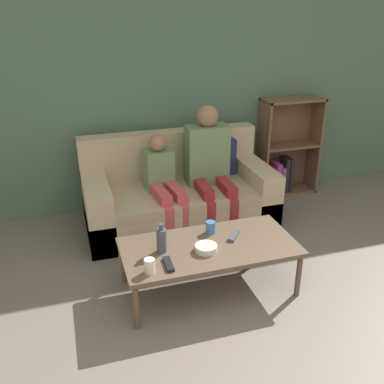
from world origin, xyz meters
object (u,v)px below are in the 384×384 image
(person_adult, at_px, (209,159))
(cup_near, at_px, (211,227))
(tv_remote_0, at_px, (234,235))
(bookshelf, at_px, (283,155))
(person_child, at_px, (163,180))
(bottle, at_px, (162,240))
(coffee_table, at_px, (209,249))
(tv_remote_1, at_px, (169,264))
(snack_bowl, at_px, (206,248))
(cup_far, at_px, (150,266))
(couch, at_px, (178,196))

(person_adult, xyz_separation_m, cup_near, (-0.29, -0.87, -0.22))
(tv_remote_0, bearing_deg, bookshelf, 89.37)
(person_child, xyz_separation_m, cup_near, (0.17, -0.82, -0.08))
(person_adult, bearing_deg, person_child, -173.04)
(cup_near, bearing_deg, bottle, -159.95)
(coffee_table, height_order, tv_remote_1, tv_remote_1)
(cup_near, height_order, tv_remote_1, cup_near)
(cup_near, xyz_separation_m, snack_bowl, (-0.12, -0.24, -0.02))
(bookshelf, distance_m, tv_remote_0, 1.85)
(cup_far, bearing_deg, coffee_table, 23.13)
(bookshelf, relative_size, tv_remote_1, 6.17)
(tv_remote_1, bearing_deg, tv_remote_0, 24.03)
(tv_remote_0, bearing_deg, bottle, -137.00)
(tv_remote_1, height_order, bottle, bottle)
(tv_remote_1, xyz_separation_m, bottle, (-0.00, 0.18, 0.08))
(tv_remote_1, height_order, snack_bowl, snack_bowl)
(cup_near, distance_m, bottle, 0.45)
(coffee_table, bearing_deg, cup_near, 67.67)
(cup_near, height_order, snack_bowl, cup_near)
(bookshelf, bearing_deg, couch, -164.40)
(person_adult, distance_m, person_child, 0.48)
(cup_far, bearing_deg, snack_bowl, 18.04)
(bottle, bearing_deg, tv_remote_0, 4.02)
(couch, distance_m, person_adult, 0.47)
(person_child, bearing_deg, bookshelf, 12.31)
(person_child, relative_size, snack_bowl, 5.62)
(tv_remote_0, bearing_deg, tv_remote_1, -119.27)
(person_child, distance_m, bottle, 1.00)
(bookshelf, xyz_separation_m, snack_bowl, (-1.44, -1.55, -0.03))
(person_child, distance_m, cup_near, 0.84)
(bookshelf, height_order, snack_bowl, bookshelf)
(cup_far, bearing_deg, tv_remote_1, 17.07)
(couch, bearing_deg, cup_near, -90.49)
(person_child, xyz_separation_m, bottle, (-0.25, -0.97, -0.04))
(snack_bowl, relative_size, bottle, 0.74)
(person_child, bearing_deg, tv_remote_0, -77.38)
(bookshelf, bearing_deg, cup_far, -138.01)
(coffee_table, height_order, cup_far, cup_far)
(tv_remote_0, xyz_separation_m, tv_remote_1, (-0.56, -0.22, 0.00))
(coffee_table, xyz_separation_m, snack_bowl, (-0.05, -0.06, 0.05))
(cup_far, xyz_separation_m, snack_bowl, (0.44, 0.14, -0.03))
(couch, xyz_separation_m, person_adult, (0.28, -0.08, 0.37))
(coffee_table, distance_m, person_adult, 1.14)
(snack_bowl, bearing_deg, tv_remote_0, 25.27)
(bookshelf, relative_size, cup_far, 10.51)
(tv_remote_1, bearing_deg, bookshelf, 45.72)
(cup_far, bearing_deg, bookshelf, 41.99)
(cup_near, relative_size, tv_remote_1, 0.54)
(person_adult, relative_size, person_child, 1.27)
(cup_near, distance_m, snack_bowl, 0.27)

